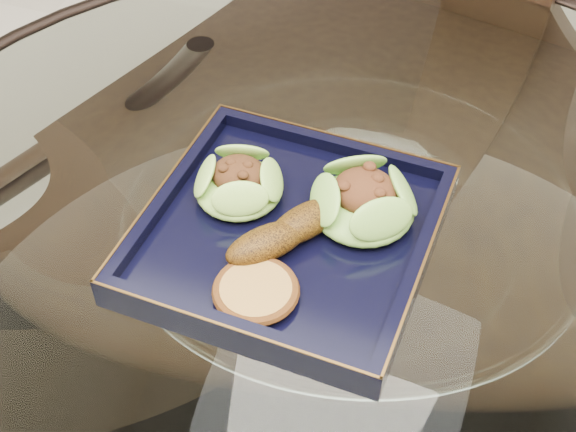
% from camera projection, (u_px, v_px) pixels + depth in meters
% --- Properties ---
extents(dining_table, '(1.13, 1.13, 0.77)m').
position_uv_depth(dining_table, '(341.00, 348.00, 0.90)').
color(dining_table, white).
rests_on(dining_table, ground).
extents(dining_chair, '(0.50, 0.50, 0.96)m').
position_uv_depth(dining_chair, '(373.00, 127.00, 1.26)').
color(dining_chair, black).
rests_on(dining_chair, ground).
extents(navy_plate, '(0.28, 0.28, 0.02)m').
position_uv_depth(navy_plate, '(288.00, 237.00, 0.78)').
color(navy_plate, black).
rests_on(navy_plate, dining_table).
extents(lettuce_wrap_left, '(0.09, 0.09, 0.03)m').
position_uv_depth(lettuce_wrap_left, '(239.00, 185.00, 0.79)').
color(lettuce_wrap_left, '#5F9B2D').
rests_on(lettuce_wrap_left, navy_plate).
extents(lettuce_wrap_right, '(0.11, 0.11, 0.04)m').
position_uv_depth(lettuce_wrap_right, '(363.00, 204.00, 0.77)').
color(lettuce_wrap_right, '#5C942B').
rests_on(lettuce_wrap_right, navy_plate).
extents(roasted_plantain, '(0.12, 0.16, 0.03)m').
position_uv_depth(roasted_plantain, '(305.00, 222.00, 0.76)').
color(roasted_plantain, '#563409').
rests_on(roasted_plantain, navy_plate).
extents(crumb_patty, '(0.08, 0.08, 0.01)m').
position_uv_depth(crumb_patty, '(256.00, 292.00, 0.71)').
color(crumb_patty, '#A97938').
rests_on(crumb_patty, navy_plate).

